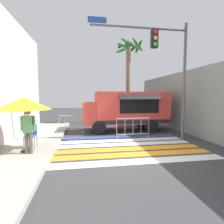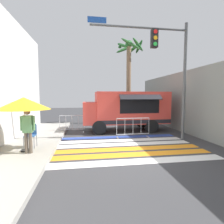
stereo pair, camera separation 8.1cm
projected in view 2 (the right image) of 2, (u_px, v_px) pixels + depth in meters
The scene contains 11 objects.
ground_plane at pixel (133, 153), 7.10m from camera, with size 60.00×60.00×0.00m, color #38383A.
concrete_wall_right at pixel (191, 102), 10.55m from camera, with size 0.20×16.00×3.92m.
crosswalk_painted at pixel (128, 146), 8.08m from camera, with size 6.40×4.36×0.01m.
food_truck at pixel (125, 109), 11.66m from camera, with size 5.53×2.58×2.60m.
traffic_signal_pole at pixel (166, 59), 9.01m from camera, with size 5.16×0.29×6.10m.
patio_umbrella at pixel (24, 104), 6.71m from camera, with size 1.99×1.99×2.12m.
folding_chair at pixel (31, 133), 7.41m from camera, with size 0.43×0.43×0.98m.
vendor_person at pixel (28, 128), 6.53m from camera, with size 0.53×0.22×1.69m.
barricade_front at pixel (133, 128), 9.77m from camera, with size 1.88×0.44×1.11m.
barricade_side at pixel (72, 124), 11.14m from camera, with size 1.55×0.44×1.11m.
palm_tree at pixel (129, 67), 14.71m from camera, with size 2.36×2.44×6.98m.
Camera 2 is at (-1.91, -6.71, 2.30)m, focal length 28.00 mm.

